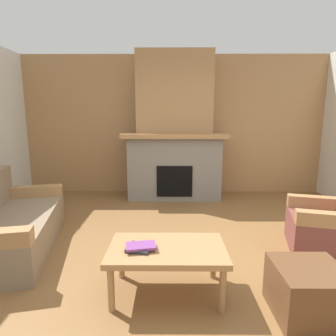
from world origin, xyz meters
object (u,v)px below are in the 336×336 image
at_px(coffee_table, 167,253).
at_px(armchair, 330,226).
at_px(fireplace, 174,136).
at_px(ottoman, 308,292).
at_px(couch, 8,226).

bearing_deg(coffee_table, armchair, 23.52).
distance_m(fireplace, armchair, 2.99).
distance_m(coffee_table, ottoman, 1.14).
distance_m(couch, ottoman, 3.14).
height_order(couch, ottoman, couch).
distance_m(fireplace, coffee_table, 3.17).
height_order(coffee_table, ottoman, coffee_table).
bearing_deg(ottoman, fireplace, 106.43).
bearing_deg(armchair, fireplace, 127.90).
distance_m(fireplace, ottoman, 3.62).
distance_m(couch, coffee_table, 2.03).
bearing_deg(coffee_table, couch, 156.14).
bearing_deg(armchair, couch, 179.87).
xyz_separation_m(fireplace, armchair, (1.76, -2.25, -0.87)).
bearing_deg(fireplace, armchair, -52.10).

